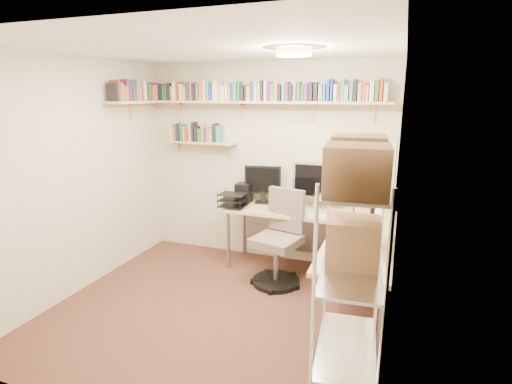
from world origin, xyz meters
TOP-DOWN VIEW (x-y plane):
  - ground at (0.00, 0.00)m, footprint 3.20×3.20m
  - room_shell at (0.00, 0.00)m, footprint 3.24×3.04m
  - wall_shelves at (-0.43, 1.30)m, footprint 3.12×1.09m
  - corner_desk at (0.70, 0.96)m, footprint 2.05×2.00m
  - office_chair at (0.41, 0.81)m, footprint 0.58×0.59m
  - wire_rack at (1.41, -1.08)m, footprint 0.42×0.77m

SIDE VIEW (x-z plane):
  - ground at x=0.00m, z-range 0.00..0.00m
  - office_chair at x=0.41m, z-range -0.09..0.99m
  - corner_desk at x=0.70m, z-range 0.09..1.42m
  - wire_rack at x=1.41m, z-range 0.48..2.37m
  - room_shell at x=0.00m, z-range 0.29..2.81m
  - wall_shelves at x=-0.43m, z-range 1.63..2.42m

